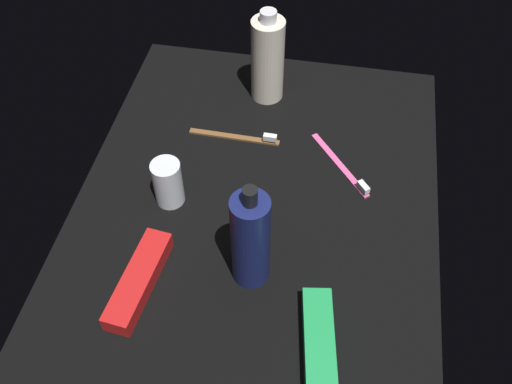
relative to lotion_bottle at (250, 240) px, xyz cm
name	(u,v)px	position (x,y,z in cm)	size (l,w,h in cm)	color
ground_plane	(256,205)	(-14.53, -1.80, -9.96)	(84.00, 64.00, 1.20)	black
lotion_bottle	(250,240)	(0.00, 0.00, 0.00)	(5.93, 5.93, 21.08)	navy
bodywash_bottle	(268,59)	(-43.78, -4.79, -0.20)	(6.66, 6.66, 19.97)	silver
deodorant_stick	(168,183)	(-12.62, -17.02, -4.88)	(5.16, 5.16, 8.96)	silver
toothbrush_brown	(240,136)	(-29.84, -7.82, -8.75)	(1.56, 18.02, 2.10)	brown
toothbrush_pink	(343,167)	(-25.32, 12.75, -8.75)	(14.82, 12.16, 2.10)	#E55999
toothpaste_box_red	(139,280)	(5.38, -16.94, -7.76)	(17.60, 4.40, 3.20)	red
toothpaste_box_green	(319,347)	(11.39, 12.22, -7.76)	(17.60, 4.40, 3.20)	green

